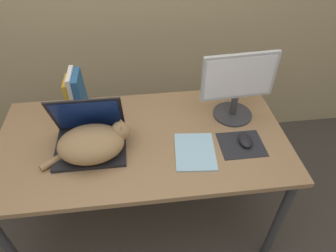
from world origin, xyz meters
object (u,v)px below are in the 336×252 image
object	(u,v)px
notepad	(195,151)
external_monitor	(238,85)
laptop	(90,137)
book_row	(76,92)
cat	(93,143)
computer_mouse	(245,140)

from	to	relation	value
notepad	external_monitor	bearing A→B (deg)	44.52
laptop	external_monitor	world-z (taller)	external_monitor
book_row	external_monitor	bearing A→B (deg)	-11.26
cat	laptop	bearing A→B (deg)	108.96
laptop	cat	xyz separation A→B (m)	(0.02, -0.07, 0.02)
laptop	cat	size ratio (longest dim) A/B	0.80
book_row	notepad	bearing A→B (deg)	-35.53
cat	book_row	bearing A→B (deg)	106.73
cat	external_monitor	bearing A→B (deg)	15.80
cat	book_row	world-z (taller)	book_row
laptop	book_row	distance (m)	0.33
laptop	computer_mouse	world-z (taller)	laptop
laptop	computer_mouse	bearing A→B (deg)	-5.90
book_row	computer_mouse	bearing A→B (deg)	-24.65
book_row	notepad	xyz separation A→B (m)	(0.59, -0.42, -0.10)
book_row	cat	bearing A→B (deg)	-73.27
computer_mouse	notepad	bearing A→B (deg)	-172.88
external_monitor	notepad	size ratio (longest dim) A/B	1.46
computer_mouse	notepad	xyz separation A→B (m)	(-0.26, -0.03, -0.01)
external_monitor	notepad	distance (m)	0.41
laptop	notepad	distance (m)	0.51
laptop	external_monitor	size ratio (longest dim) A/B	0.88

